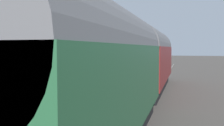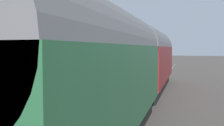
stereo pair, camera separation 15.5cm
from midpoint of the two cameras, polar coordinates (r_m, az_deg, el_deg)
The scene contains 15 objects.
ground_plane at distance 19.27m, azimuth 5.42°, elevation -5.32°, with size 160.00×160.00×0.00m, color #423D38.
platform at distance 20.46m, azimuth -6.76°, elevation -3.61°, with size 32.00×6.77×0.86m, color gray.
platform_edge_coping at distance 19.41m, azimuth 2.00°, elevation -2.66°, with size 32.00×0.36×0.02m, color beige.
rail_near at distance 19.04m, azimuth 10.24°, elevation -5.26°, with size 52.00×0.08×0.14m, color gray.
rail_far at distance 19.23m, azimuth 5.95°, elevation -5.14°, with size 52.00×0.08×0.14m, color gray.
train at distance 13.01m, azimuth 4.56°, elevation 0.31°, with size 21.44×2.73×4.32m.
station_building at distance 18.41m, azimuth -11.42°, elevation 2.05°, with size 7.80×3.65×5.61m.
bench_platform_end at distance 23.21m, azimuth -2.28°, elevation -0.51°, with size 1.41×0.45×0.88m.
bench_mid_platform at distance 27.60m, azimuth 0.74°, elevation 0.12°, with size 1.41×0.46×0.88m.
bench_near_building at distance 12.79m, azimuth -18.71°, elevation -3.89°, with size 1.41×0.46×0.88m.
planter_bench_left at distance 27.50m, azimuth -2.27°, elevation 0.04°, with size 0.53×0.53×0.86m.
planter_by_door at distance 27.98m, azimuth 3.23°, elevation -0.11°, with size 0.45×0.45×0.71m.
planter_edge_far at distance 12.98m, azimuth -22.71°, elevation -4.72°, with size 0.91×0.32×0.60m.
lamp_post_platform at distance 24.99m, azimuth 3.20°, elevation 4.17°, with size 0.32×0.50×3.40m.
station_sign_board at distance 20.22m, azimuth 0.41°, elevation 0.94°, with size 0.96×0.06×1.57m.
Camera 1 is at (-18.76, -3.37, 2.92)m, focal length 40.91 mm.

